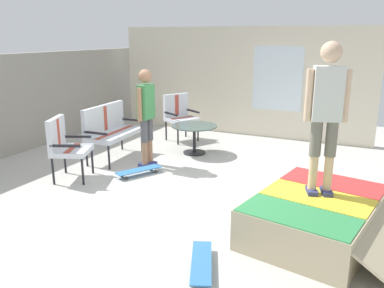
{
  "coord_description": "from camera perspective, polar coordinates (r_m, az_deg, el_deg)",
  "views": [
    {
      "loc": [
        -5.1,
        -2.5,
        2.28
      ],
      "look_at": [
        0.09,
        -0.03,
        0.7
      ],
      "focal_mm": 37.18,
      "sensor_mm": 36.0,
      "label": 1
    }
  ],
  "objects": [
    {
      "name": "patio_bench",
      "position": [
        7.64,
        -11.72,
        2.45
      ],
      "size": [
        1.28,
        0.62,
        1.02
      ],
      "color": "black",
      "rests_on": "ground_plane"
    },
    {
      "name": "patio_table",
      "position": [
        7.83,
        0.34,
        1.5
      ],
      "size": [
        0.9,
        0.9,
        0.57
      ],
      "color": "black",
      "rests_on": "ground_plane"
    },
    {
      "name": "house_facade",
      "position": [
        9.44,
        6.99,
        8.91
      ],
      "size": [
        0.23,
        6.0,
        2.47
      ],
      "color": "beige",
      "rests_on": "ground_plane"
    },
    {
      "name": "patio_chair_by_wall",
      "position": [
        6.7,
        -17.81,
        0.19
      ],
      "size": [
        0.79,
        0.75,
        1.02
      ],
      "color": "black",
      "rests_on": "ground_plane"
    },
    {
      "name": "ground_plane",
      "position": [
        6.14,
        -0.6,
        -6.95
      ],
      "size": [
        12.0,
        12.0,
        0.1
      ],
      "primitive_type": "cube",
      "color": "beige"
    },
    {
      "name": "person_watching",
      "position": [
        7.01,
        -6.6,
        4.79
      ],
      "size": [
        0.48,
        0.24,
        1.72
      ],
      "color": "navy",
      "rests_on": "ground_plane"
    },
    {
      "name": "person_skater",
      "position": [
        4.67,
        18.73,
        4.97
      ],
      "size": [
        0.32,
        0.46,
        1.74
      ],
      "color": "navy",
      "rests_on": "skate_ramp"
    },
    {
      "name": "skate_ramp",
      "position": [
        4.93,
        17.65,
        -9.87
      ],
      "size": [
        2.09,
        2.17,
        0.48
      ],
      "color": "tan",
      "rests_on": "ground_plane"
    },
    {
      "name": "skateboard_by_bench",
      "position": [
        6.75,
        -7.62,
        -3.76
      ],
      "size": [
        0.8,
        0.55,
        0.1
      ],
      "color": "#3372B2",
      "rests_on": "ground_plane"
    },
    {
      "name": "skateboard_spare",
      "position": [
        4.14,
        1.36,
        -16.65
      ],
      "size": [
        0.81,
        0.49,
        0.1
      ],
      "color": "#3372B2",
      "rests_on": "ground_plane"
    },
    {
      "name": "patio_chair_near_house",
      "position": [
        8.86,
        -1.88,
        4.5
      ],
      "size": [
        0.81,
        0.78,
        1.02
      ],
      "color": "black",
      "rests_on": "ground_plane"
    }
  ]
}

